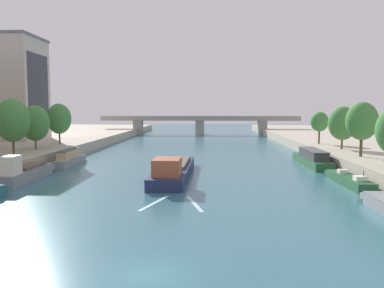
{
  "coord_description": "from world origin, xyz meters",
  "views": [
    {
      "loc": [
        2.99,
        -19.12,
        8.44
      ],
      "look_at": [
        0.0,
        50.03,
        2.2
      ],
      "focal_mm": 36.59,
      "sensor_mm": 36.0,
      "label": 1
    }
  ],
  "objects_px": {
    "moored_boat_left_end": "(26,172)",
    "tree_right_midway": "(342,123)",
    "moored_boat_right_end": "(349,180)",
    "bridge_far": "(200,123)",
    "moored_boat_right_second": "(312,158)",
    "tree_left_midway": "(35,123)",
    "moored_boat_left_upstream": "(70,158)",
    "tree_left_distant": "(12,120)",
    "tree_right_past_mid": "(320,122)",
    "barge_midriver": "(173,170)",
    "tree_left_past_mid": "(59,119)",
    "tree_right_third": "(362,121)"
  },
  "relations": [
    {
      "from": "moored_boat_left_end",
      "to": "tree_right_midway",
      "type": "relative_size",
      "value": 1.77
    },
    {
      "from": "moored_boat_right_end",
      "to": "bridge_far",
      "type": "bearing_deg",
      "value": 102.49
    },
    {
      "from": "moored_boat_right_second",
      "to": "tree_left_midway",
      "type": "height_order",
      "value": "tree_left_midway"
    },
    {
      "from": "moored_boat_left_end",
      "to": "moored_boat_right_end",
      "type": "height_order",
      "value": "moored_boat_left_end"
    },
    {
      "from": "moored_boat_left_end",
      "to": "moored_boat_left_upstream",
      "type": "relative_size",
      "value": 1.11
    },
    {
      "from": "moored_boat_left_end",
      "to": "moored_boat_right_end",
      "type": "bearing_deg",
      "value": -0.98
    },
    {
      "from": "moored_boat_left_upstream",
      "to": "bridge_far",
      "type": "distance_m",
      "value": 73.06
    },
    {
      "from": "bridge_far",
      "to": "tree_right_midway",
      "type": "bearing_deg",
      "value": -69.32
    },
    {
      "from": "tree_left_distant",
      "to": "tree_right_past_mid",
      "type": "xyz_separation_m",
      "value": [
        48.1,
        19.69,
        -0.8
      ]
    },
    {
      "from": "tree_left_midway",
      "to": "bridge_far",
      "type": "relative_size",
      "value": 0.11
    },
    {
      "from": "tree_left_distant",
      "to": "tree_right_midway",
      "type": "relative_size",
      "value": 1.15
    },
    {
      "from": "moored_boat_right_second",
      "to": "tree_right_midway",
      "type": "xyz_separation_m",
      "value": [
        5.87,
        4.56,
        5.11
      ]
    },
    {
      "from": "barge_midriver",
      "to": "tree_right_past_mid",
      "type": "relative_size",
      "value": 3.5
    },
    {
      "from": "barge_midriver",
      "to": "tree_left_past_mid",
      "type": "height_order",
      "value": "tree_left_past_mid"
    },
    {
      "from": "moored_boat_left_end",
      "to": "bridge_far",
      "type": "distance_m",
      "value": 85.74
    },
    {
      "from": "tree_left_distant",
      "to": "tree_right_midway",
      "type": "distance_m",
      "value": 49.97
    },
    {
      "from": "tree_left_midway",
      "to": "tree_left_past_mid",
      "type": "xyz_separation_m",
      "value": [
        0.4,
        9.12,
        0.48
      ]
    },
    {
      "from": "tree_right_midway",
      "to": "bridge_far",
      "type": "distance_m",
      "value": 69.11
    },
    {
      "from": "tree_left_past_mid",
      "to": "tree_right_past_mid",
      "type": "bearing_deg",
      "value": 3.21
    },
    {
      "from": "tree_left_midway",
      "to": "tree_right_past_mid",
      "type": "height_order",
      "value": "tree_left_midway"
    },
    {
      "from": "tree_left_distant",
      "to": "bridge_far",
      "type": "distance_m",
      "value": 78.45
    },
    {
      "from": "moored_boat_left_upstream",
      "to": "tree_right_midway",
      "type": "distance_m",
      "value": 43.06
    },
    {
      "from": "moored_boat_right_second",
      "to": "tree_left_past_mid",
      "type": "relative_size",
      "value": 2.02
    },
    {
      "from": "barge_midriver",
      "to": "tree_left_distant",
      "type": "distance_m",
      "value": 24.74
    },
    {
      "from": "moored_boat_left_upstream",
      "to": "tree_left_past_mid",
      "type": "xyz_separation_m",
      "value": [
        -6.62,
        13.32,
        5.61
      ]
    },
    {
      "from": "tree_right_midway",
      "to": "barge_midriver",
      "type": "bearing_deg",
      "value": -148.21
    },
    {
      "from": "tree_right_third",
      "to": "bridge_far",
      "type": "xyz_separation_m",
      "value": [
        -23.69,
        74.4,
        -2.85
      ]
    },
    {
      "from": "moored_boat_left_upstream",
      "to": "tree_right_past_mid",
      "type": "distance_m",
      "value": 44.7
    },
    {
      "from": "barge_midriver",
      "to": "tree_left_midway",
      "type": "relative_size",
      "value": 2.95
    },
    {
      "from": "tree_right_past_mid",
      "to": "bridge_far",
      "type": "bearing_deg",
      "value": 113.23
    },
    {
      "from": "moored_boat_right_end",
      "to": "tree_right_third",
      "type": "bearing_deg",
      "value": 63.16
    },
    {
      "from": "tree_left_past_mid",
      "to": "tree_right_midway",
      "type": "height_order",
      "value": "tree_left_past_mid"
    },
    {
      "from": "moored_boat_left_upstream",
      "to": "barge_midriver",
      "type": "bearing_deg",
      "value": -30.68
    },
    {
      "from": "moored_boat_right_end",
      "to": "tree_right_midway",
      "type": "distance_m",
      "value": 21.24
    },
    {
      "from": "tree_left_midway",
      "to": "bridge_far",
      "type": "xyz_separation_m",
      "value": [
        24.95,
        66.57,
        -2.21
      ]
    },
    {
      "from": "tree_right_third",
      "to": "tree_left_past_mid",
      "type": "bearing_deg",
      "value": 160.64
    },
    {
      "from": "barge_midriver",
      "to": "moored_boat_left_upstream",
      "type": "xyz_separation_m",
      "value": [
        -16.55,
        9.82,
        0.05
      ]
    },
    {
      "from": "tree_left_distant",
      "to": "moored_boat_right_end",
      "type": "bearing_deg",
      "value": -12.83
    },
    {
      "from": "tree_left_distant",
      "to": "bridge_far",
      "type": "bearing_deg",
      "value": 71.71
    },
    {
      "from": "moored_boat_left_end",
      "to": "tree_right_third",
      "type": "bearing_deg",
      "value": 12.38
    },
    {
      "from": "tree_right_midway",
      "to": "moored_boat_right_end",
      "type": "bearing_deg",
      "value": -106.2
    },
    {
      "from": "moored_boat_left_end",
      "to": "tree_left_midway",
      "type": "relative_size",
      "value": 1.73
    },
    {
      "from": "tree_left_midway",
      "to": "tree_left_past_mid",
      "type": "relative_size",
      "value": 0.95
    },
    {
      "from": "tree_right_third",
      "to": "moored_boat_left_upstream",
      "type": "bearing_deg",
      "value": 175.02
    },
    {
      "from": "barge_midriver",
      "to": "tree_right_third",
      "type": "distance_m",
      "value": 26.46
    },
    {
      "from": "tree_right_midway",
      "to": "tree_right_past_mid",
      "type": "xyz_separation_m",
      "value": [
        -0.88,
        9.87,
        -0.09
      ]
    },
    {
      "from": "tree_left_past_mid",
      "to": "moored_boat_left_upstream",
      "type": "bearing_deg",
      "value": -63.57
    },
    {
      "from": "barge_midriver",
      "to": "tree_right_midway",
      "type": "distance_m",
      "value": 30.75
    },
    {
      "from": "barge_midriver",
      "to": "moored_boat_left_end",
      "type": "bearing_deg",
      "value": -169.85
    },
    {
      "from": "tree_right_third",
      "to": "moored_boat_right_second",
      "type": "bearing_deg",
      "value": 134.81
    }
  ]
}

